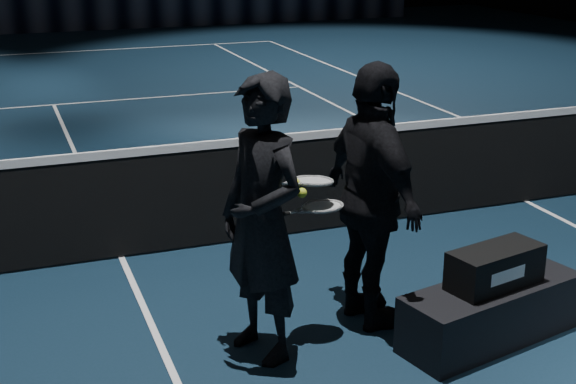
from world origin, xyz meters
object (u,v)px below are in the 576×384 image
(racket_lower, at_px, (323,206))
(tennis_balls, at_px, (297,190))
(player_bench, at_px, (491,312))
(player_b, at_px, (372,198))
(racket_upper, at_px, (313,181))
(player_a, at_px, (262,220))
(racket_bag, at_px, (495,267))

(racket_lower, height_order, tennis_balls, tennis_balls)
(player_bench, bearing_deg, player_b, 128.96)
(tennis_balls, bearing_deg, player_b, 9.15)
(racket_upper, bearing_deg, player_bench, -37.23)
(racket_lower, xyz_separation_m, racket_upper, (-0.06, 0.03, 0.17))
(player_bench, relative_size, player_a, 0.72)
(player_bench, xyz_separation_m, tennis_balls, (-1.25, 0.43, 0.89))
(player_a, distance_m, tennis_balls, 0.30)
(racket_bag, distance_m, player_a, 1.60)
(racket_lower, bearing_deg, player_bench, -32.93)
(player_a, xyz_separation_m, player_b, (0.84, 0.14, 0.00))
(tennis_balls, bearing_deg, racket_bag, -18.88)
(racket_upper, bearing_deg, racket_lower, -42.66)
(player_b, relative_size, racket_upper, 2.73)
(player_a, relative_size, player_b, 1.00)
(player_a, bearing_deg, player_b, 78.46)
(player_b, xyz_separation_m, tennis_balls, (-0.59, -0.09, 0.16))
(tennis_balls, bearing_deg, player_bench, -18.88)
(player_b, bearing_deg, player_bench, -132.93)
(racket_bag, relative_size, tennis_balls, 5.56)
(player_b, bearing_deg, tennis_balls, 94.47)
(racket_bag, xyz_separation_m, tennis_balls, (-1.25, 0.43, 0.55))
(player_bench, distance_m, racket_bag, 0.33)
(racket_lower, relative_size, racket_upper, 1.00)
(racket_bag, height_order, racket_lower, racket_lower)
(player_a, distance_m, racket_upper, 0.44)
(racket_bag, height_order, tennis_balls, tennis_balls)
(racket_bag, relative_size, player_a, 0.36)
(player_b, height_order, tennis_balls, player_b)
(racket_lower, bearing_deg, player_a, 180.00)
(racket_lower, relative_size, tennis_balls, 5.67)
(racket_bag, xyz_separation_m, player_a, (-1.50, 0.38, 0.40))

